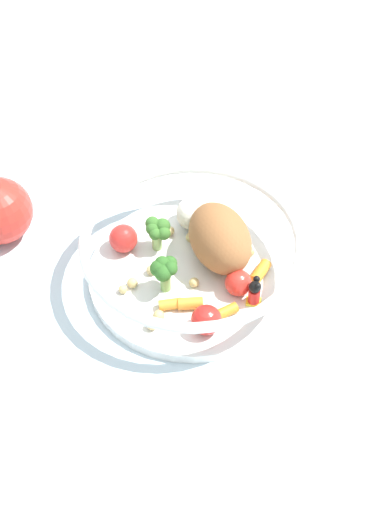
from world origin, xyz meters
name	(u,v)px	position (x,y,z in m)	size (l,w,h in m)	color
ground_plane	(206,276)	(0.00, 0.00, 0.00)	(2.40, 2.40, 0.00)	silver
food_container	(196,251)	(0.00, 0.01, 0.03)	(0.23, 0.23, 0.08)	white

